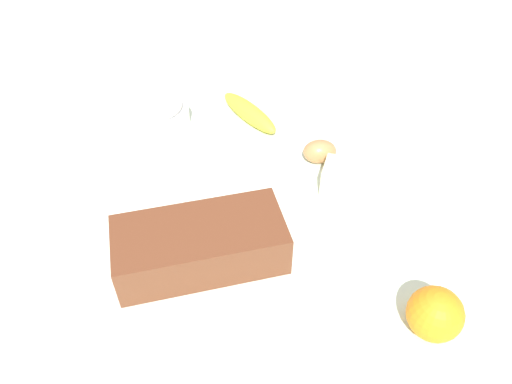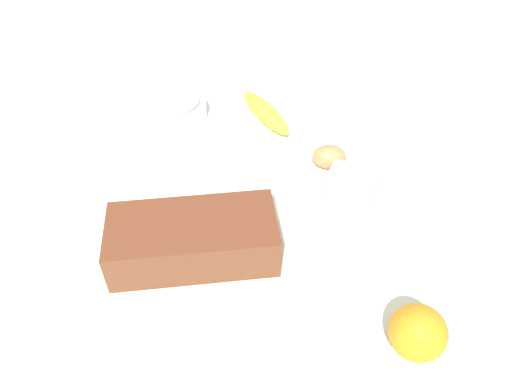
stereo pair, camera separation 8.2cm
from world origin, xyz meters
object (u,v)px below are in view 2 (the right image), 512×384
Objects in this scene: loaf_pan at (193,239)px; orange_fruit at (418,333)px; egg_near_butter at (329,157)px; flour_bowl at (176,106)px; banana at (265,112)px; butter_block at (351,187)px.

orange_fruit is at bearing 145.38° from loaf_pan.
egg_near_butter is at bearing -144.16° from loaf_pan.
flour_bowl is 1.67× the size of orange_fruit.
loaf_pan is at bearing -20.82° from orange_fruit.
butter_block reaches higher than banana.
flour_bowl is (0.13, -0.40, -0.01)m from loaf_pan.
flour_bowl is 1.54× the size of butter_block.
orange_fruit is (-0.28, 0.55, 0.02)m from banana.
orange_fruit is 1.20× the size of egg_near_butter.
butter_block is (0.09, -0.31, -0.01)m from orange_fruit.
butter_block is (-0.19, 0.24, 0.01)m from banana.
loaf_pan is at bearing 32.97° from butter_block.
banana is 0.31m from butter_block.
loaf_pan is at bearing 79.39° from banana.
egg_near_butter is at bearing 159.13° from flour_bowl.
banana is at bearing -51.95° from butter_block.
loaf_pan is at bearing 107.72° from flour_bowl.
loaf_pan reaches higher than flour_bowl.
banana is (-0.21, -0.02, -0.01)m from flour_bowl.
flour_bowl is 0.72m from orange_fruit.
butter_block is 1.30× the size of egg_near_butter.
orange_fruit is at bearing 116.69° from banana.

